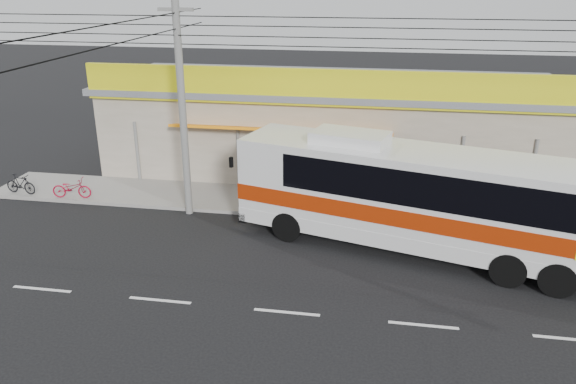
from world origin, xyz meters
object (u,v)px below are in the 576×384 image
object	(u,v)px
coach_bus	(430,195)
utility_pole	(177,29)
motorbike_dark	(20,184)
motorbike_red	(72,188)

from	to	relation	value
coach_bus	utility_pole	bearing A→B (deg)	-176.26
coach_bus	utility_pole	size ratio (longest dim) A/B	0.41
motorbike_dark	utility_pole	bearing A→B (deg)	-86.75
coach_bus	motorbike_red	xyz separation A→B (m)	(-15.23, 2.45, -1.62)
coach_bus	motorbike_dark	distance (m)	18.05
motorbike_dark	utility_pole	world-z (taller)	utility_pole
motorbike_red	motorbike_dark	xyz separation A→B (m)	(-2.56, 0.10, 0.00)
motorbike_red	motorbike_dark	distance (m)	2.56
utility_pole	coach_bus	bearing A→B (deg)	-11.74
coach_bus	motorbike_dark	xyz separation A→B (m)	(-17.79, 2.55, -1.62)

